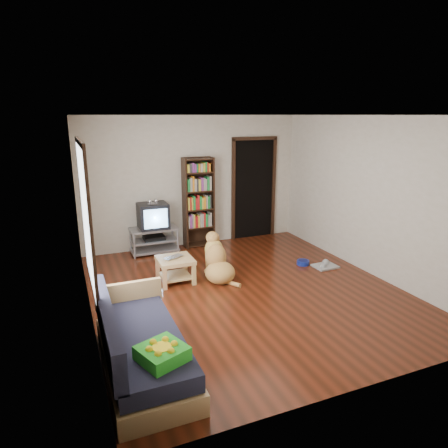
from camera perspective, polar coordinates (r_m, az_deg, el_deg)
name	(u,v)px	position (r m, az deg, el deg)	size (l,w,h in m)	color
ground	(245,290)	(6.23, 3.06, -9.40)	(5.00, 5.00, 0.00)	#501C0D
ceiling	(248,115)	(5.65, 3.44, 15.28)	(5.00, 5.00, 0.00)	white
wall_back	(193,182)	(8.09, -4.42, 6.03)	(4.50, 4.50, 0.00)	beige
wall_front	(367,266)	(3.80, 19.72, -5.67)	(4.50, 4.50, 0.00)	beige
wall_left	(83,223)	(5.27, -19.45, 0.12)	(5.00, 5.00, 0.00)	beige
wall_right	(369,196)	(7.05, 20.02, 3.76)	(5.00, 5.00, 0.00)	beige
green_cushion	(162,353)	(3.90, -8.83, -17.79)	(0.39, 0.39, 0.13)	green
laptop	(175,258)	(6.38, -6.95, -4.84)	(0.33, 0.21, 0.03)	silver
dog_bowl	(303,262)	(7.33, 11.22, -5.42)	(0.22, 0.22, 0.08)	navy
grey_rag	(325,266)	(7.32, 14.26, -5.86)	(0.40, 0.32, 0.03)	#989898
window	(86,217)	(4.73, -19.11, 1.00)	(0.03, 1.46, 1.70)	white
doorway	(254,186)	(8.61, 4.26, 5.37)	(1.03, 0.05, 2.19)	black
tv_stand	(154,239)	(7.86, -9.95, -2.15)	(0.90, 0.45, 0.50)	#99999E
crt_tv	(153,215)	(7.76, -10.15, 1.23)	(0.55, 0.52, 0.58)	black
bookshelf	(198,198)	(8.01, -3.69, 3.78)	(0.60, 0.30, 1.80)	black
sofa	(139,348)	(4.43, -12.01, -16.94)	(0.80, 1.80, 0.80)	tan
coffee_table	(175,265)	(6.46, -6.99, -5.87)	(0.55, 0.55, 0.40)	#D9B56F
dog	(217,262)	(6.54, -0.98, -5.45)	(0.49, 0.94, 0.77)	#B68E46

